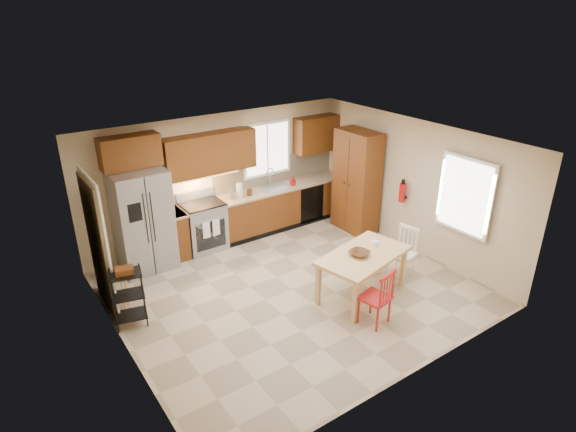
# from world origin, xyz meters

# --- Properties ---
(floor) EXTENTS (5.50, 5.50, 0.00)m
(floor) POSITION_xyz_m (0.00, 0.00, 0.00)
(floor) COLOR tan
(floor) RESTS_ON ground
(ceiling) EXTENTS (5.50, 5.00, 0.02)m
(ceiling) POSITION_xyz_m (0.00, 0.00, 2.50)
(ceiling) COLOR silver
(ceiling) RESTS_ON ground
(wall_back) EXTENTS (5.50, 0.02, 2.50)m
(wall_back) POSITION_xyz_m (0.00, 2.50, 1.25)
(wall_back) COLOR #CCB793
(wall_back) RESTS_ON ground
(wall_front) EXTENTS (5.50, 0.02, 2.50)m
(wall_front) POSITION_xyz_m (0.00, -2.50, 1.25)
(wall_front) COLOR #CCB793
(wall_front) RESTS_ON ground
(wall_left) EXTENTS (0.02, 5.00, 2.50)m
(wall_left) POSITION_xyz_m (-2.75, 0.00, 1.25)
(wall_left) COLOR #CCB793
(wall_left) RESTS_ON ground
(wall_right) EXTENTS (0.02, 5.00, 2.50)m
(wall_right) POSITION_xyz_m (2.75, 0.00, 1.25)
(wall_right) COLOR #CCB793
(wall_right) RESTS_ON ground
(refrigerator) EXTENTS (0.92, 0.75, 1.82)m
(refrigerator) POSITION_xyz_m (-1.70, 2.12, 0.91)
(refrigerator) COLOR gray
(refrigerator) RESTS_ON floor
(range_stove) EXTENTS (0.76, 0.63, 0.92)m
(range_stove) POSITION_xyz_m (-0.55, 2.19, 0.46)
(range_stove) COLOR gray
(range_stove) RESTS_ON floor
(base_cabinet_narrow) EXTENTS (0.30, 0.60, 0.90)m
(base_cabinet_narrow) POSITION_xyz_m (-1.10, 2.20, 0.45)
(base_cabinet_narrow) COLOR #572D10
(base_cabinet_narrow) RESTS_ON floor
(base_cabinet_run) EXTENTS (2.92, 0.60, 0.90)m
(base_cabinet_run) POSITION_xyz_m (1.29, 2.20, 0.45)
(base_cabinet_run) COLOR #572D10
(base_cabinet_run) RESTS_ON floor
(dishwasher) EXTENTS (0.60, 0.02, 0.78)m
(dishwasher) POSITION_xyz_m (1.85, 1.91, 0.45)
(dishwasher) COLOR black
(dishwasher) RESTS_ON floor
(backsplash) EXTENTS (2.92, 0.03, 0.55)m
(backsplash) POSITION_xyz_m (1.29, 2.48, 1.18)
(backsplash) COLOR beige
(backsplash) RESTS_ON wall_back
(upper_over_fridge) EXTENTS (1.00, 0.35, 0.55)m
(upper_over_fridge) POSITION_xyz_m (-1.70, 2.33, 2.10)
(upper_over_fridge) COLOR #603110
(upper_over_fridge) RESTS_ON wall_back
(upper_left_block) EXTENTS (1.80, 0.35, 0.75)m
(upper_left_block) POSITION_xyz_m (-0.25, 2.33, 1.83)
(upper_left_block) COLOR #603110
(upper_left_block) RESTS_ON wall_back
(upper_right_block) EXTENTS (1.00, 0.35, 0.75)m
(upper_right_block) POSITION_xyz_m (2.25, 2.33, 1.83)
(upper_right_block) COLOR #603110
(upper_right_block) RESTS_ON wall_back
(window_back) EXTENTS (1.12, 0.04, 1.12)m
(window_back) POSITION_xyz_m (1.10, 2.48, 1.65)
(window_back) COLOR white
(window_back) RESTS_ON wall_back
(sink) EXTENTS (0.62, 0.46, 0.16)m
(sink) POSITION_xyz_m (1.10, 2.20, 0.86)
(sink) COLOR gray
(sink) RESTS_ON base_cabinet_run
(undercab_glow) EXTENTS (1.60, 0.30, 0.01)m
(undercab_glow) POSITION_xyz_m (-0.55, 2.30, 1.43)
(undercab_glow) COLOR #FFBF66
(undercab_glow) RESTS_ON wall_back
(soap_bottle) EXTENTS (0.09, 0.09, 0.19)m
(soap_bottle) POSITION_xyz_m (1.48, 2.10, 1.00)
(soap_bottle) COLOR #B10C0F
(soap_bottle) RESTS_ON base_cabinet_run
(paper_towel) EXTENTS (0.12, 0.12, 0.28)m
(paper_towel) POSITION_xyz_m (0.25, 2.15, 1.04)
(paper_towel) COLOR white
(paper_towel) RESTS_ON base_cabinet_run
(canister_steel) EXTENTS (0.11, 0.11, 0.18)m
(canister_steel) POSITION_xyz_m (0.05, 2.15, 0.99)
(canister_steel) COLOR gray
(canister_steel) RESTS_ON base_cabinet_run
(canister_wood) EXTENTS (0.10, 0.10, 0.14)m
(canister_wood) POSITION_xyz_m (0.45, 2.12, 0.97)
(canister_wood) COLOR #522E16
(canister_wood) RESTS_ON base_cabinet_run
(pantry) EXTENTS (0.50, 0.95, 2.10)m
(pantry) POSITION_xyz_m (2.43, 1.20, 1.05)
(pantry) COLOR #572D10
(pantry) RESTS_ON floor
(fire_extinguisher) EXTENTS (0.12, 0.12, 0.36)m
(fire_extinguisher) POSITION_xyz_m (2.63, 0.15, 1.10)
(fire_extinguisher) COLOR #B10C0F
(fire_extinguisher) RESTS_ON wall_right
(window_right) EXTENTS (0.04, 1.02, 1.32)m
(window_right) POSITION_xyz_m (2.68, -1.15, 1.45)
(window_right) COLOR white
(window_right) RESTS_ON wall_right
(doorway) EXTENTS (0.04, 0.95, 2.10)m
(doorway) POSITION_xyz_m (-2.67, 1.30, 1.05)
(doorway) COLOR #8C7A59
(doorway) RESTS_ON wall_left
(dining_table) EXTENTS (1.67, 1.17, 0.74)m
(dining_table) POSITION_xyz_m (0.82, -0.76, 0.37)
(dining_table) COLOR tan
(dining_table) RESTS_ON floor
(chair_red) EXTENTS (0.50, 0.50, 0.90)m
(chair_red) POSITION_xyz_m (0.47, -1.41, 0.45)
(chair_red) COLOR #AD1A1A
(chair_red) RESTS_ON floor
(chair_white) EXTENTS (0.50, 0.50, 0.90)m
(chair_white) POSITION_xyz_m (1.77, -0.71, 0.45)
(chair_white) COLOR white
(chair_white) RESTS_ON floor
(table_bowl) EXTENTS (0.37, 0.37, 0.08)m
(table_bowl) POSITION_xyz_m (0.73, -0.76, 0.75)
(table_bowl) COLOR #522E16
(table_bowl) RESTS_ON dining_table
(table_jar) EXTENTS (0.13, 0.13, 0.13)m
(table_jar) POSITION_xyz_m (1.16, -0.67, 0.78)
(table_jar) COLOR white
(table_jar) RESTS_ON dining_table
(bar_stool) EXTENTS (0.32, 0.32, 0.62)m
(bar_stool) POSITION_xyz_m (-2.50, 1.10, 0.31)
(bar_stool) COLOR tan
(bar_stool) RESTS_ON floor
(utility_cart) EXTENTS (0.52, 0.45, 0.90)m
(utility_cart) POSITION_xyz_m (-2.50, 0.61, 0.45)
(utility_cart) COLOR black
(utility_cart) RESTS_ON floor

